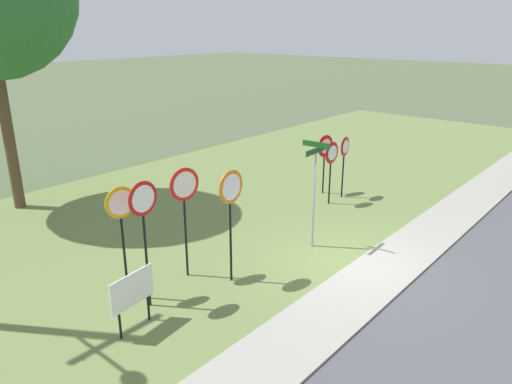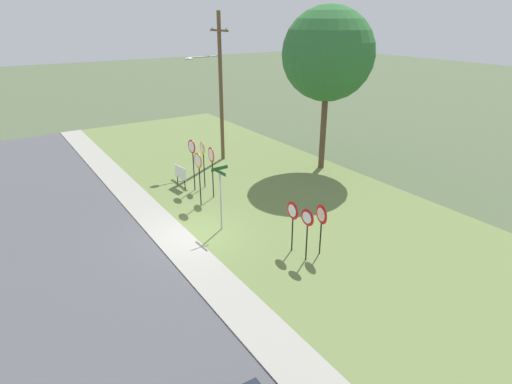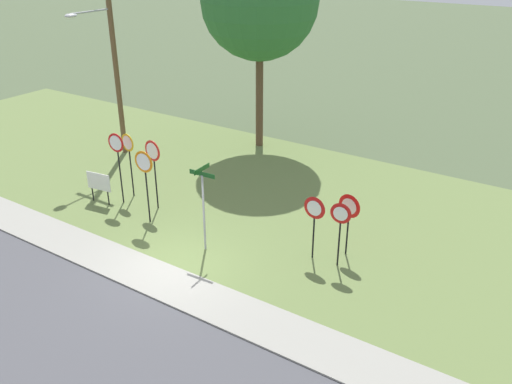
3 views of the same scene
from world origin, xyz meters
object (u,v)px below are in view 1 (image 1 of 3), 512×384
object	(u,v)px
notice_board	(132,293)
street_name_post	(314,186)
stop_sign_near_left	(144,217)
yield_sign_far_left	(332,158)
stop_sign_far_center	(185,198)
yield_sign_near_right	(345,153)
stop_sign_far_left	(122,219)
stop_sign_near_right	(231,201)
yield_sign_near_left	(325,151)

from	to	relation	value
notice_board	street_name_post	bearing A→B (deg)	-12.82
stop_sign_near_left	street_name_post	size ratio (longest dim) A/B	0.96
stop_sign_near_left	yield_sign_far_left	world-z (taller)	stop_sign_near_left
stop_sign_far_center	yield_sign_near_right	size ratio (longest dim) A/B	1.25
yield_sign_far_left	stop_sign_near_left	bearing A→B (deg)	-174.06
stop_sign_near_left	yield_sign_far_left	xyz separation A→B (m)	(8.11, 0.51, -0.47)
stop_sign_far_left	notice_board	world-z (taller)	stop_sign_far_left
stop_sign_near_right	yield_sign_near_right	distance (m)	7.13
stop_sign_far_center	yield_sign_near_right	xyz separation A→B (m)	(7.54, 0.14, -0.40)
stop_sign_near_left	street_name_post	xyz separation A→B (m)	(4.87, -0.96, -0.33)
stop_sign_far_left	stop_sign_far_center	world-z (taller)	stop_sign_far_center
yield_sign_far_left	notice_board	bearing A→B (deg)	-171.45
yield_sign_near_right	street_name_post	size ratio (longest dim) A/B	0.74
stop_sign_near_left	yield_sign_far_left	size ratio (longest dim) A/B	1.31
yield_sign_far_left	notice_board	distance (m)	8.94
yield_sign_near_right	street_name_post	world-z (taller)	street_name_post
stop_sign_near_left	stop_sign_far_left	world-z (taller)	stop_sign_near_left
stop_sign_far_left	yield_sign_near_left	bearing A→B (deg)	11.51
stop_sign_near_right	stop_sign_far_left	world-z (taller)	stop_sign_near_right
yield_sign_near_left	street_name_post	world-z (taller)	street_name_post
stop_sign_far_left	stop_sign_far_center	xyz separation A→B (m)	(1.56, -0.27, 0.11)
stop_sign_far_center	street_name_post	world-z (taller)	street_name_post
yield_sign_near_left	stop_sign_far_center	bearing A→B (deg)	-163.92
yield_sign_near_left	street_name_post	distance (m)	4.66
stop_sign_far_left	yield_sign_near_left	size ratio (longest dim) A/B	1.21
yield_sign_near_left	stop_sign_near_left	bearing A→B (deg)	-162.55
stop_sign_near_right	yield_sign_far_left	size ratio (longest dim) A/B	1.27
stop_sign_near_right	stop_sign_far_center	distance (m)	1.12
yield_sign_far_left	stop_sign_far_left	bearing A→B (deg)	-178.76
stop_sign_far_left	yield_sign_far_left	world-z (taller)	stop_sign_far_left
street_name_post	stop_sign_far_center	bearing A→B (deg)	155.23
stop_sign_near_left	yield_sign_far_left	distance (m)	8.14
stop_sign_far_left	yield_sign_near_right	distance (m)	9.11
yield_sign_far_left	street_name_post	xyz separation A→B (m)	(-3.25, -1.47, 0.15)
stop_sign_near_right	yield_sign_near_left	size ratio (longest dim) A/B	1.28
stop_sign_far_center	yield_sign_near_right	bearing A→B (deg)	7.81
notice_board	stop_sign_near_left	bearing A→B (deg)	23.86
stop_sign_near_left	yield_sign_near_right	distance (m)	9.03
stop_sign_far_center	yield_sign_far_left	size ratio (longest dim) A/B	1.26
stop_sign_near_left	street_name_post	distance (m)	4.97
stop_sign_far_left	notice_board	bearing A→B (deg)	-112.19
stop_sign_near_right	stop_sign_far_left	size ratio (longest dim) A/B	1.05
stop_sign_far_center	street_name_post	bearing A→B (deg)	-14.94
yield_sign_near_right	yield_sign_far_left	xyz separation A→B (m)	(-0.89, -0.02, -0.01)
yield_sign_near_left	stop_sign_far_left	bearing A→B (deg)	-166.82
stop_sign_far_center	yield_sign_far_left	bearing A→B (deg)	7.78
yield_sign_near_left	yield_sign_near_right	size ratio (longest dim) A/B	0.98
stop_sign_near_left	stop_sign_far_center	bearing A→B (deg)	11.55
stop_sign_near_right	yield_sign_near_left	xyz separation A→B (m)	(6.96, 1.90, -0.44)
stop_sign_far_center	stop_sign_near_right	bearing A→B (deg)	-55.72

